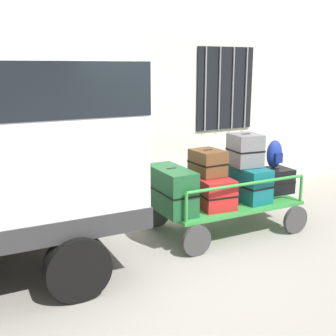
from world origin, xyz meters
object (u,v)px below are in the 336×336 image
object	(u,v)px
suitcase_midright_bottom	(275,180)
suitcase_center_middle	(245,150)
backpack	(275,154)
suitcase_midleft_bottom	(209,190)
suitcase_midleft_middle	(208,163)
suitcase_center_bottom	(244,182)
suitcase_left_bottom	(171,190)
luggage_cart	(225,206)

from	to	relation	value
suitcase_midright_bottom	suitcase_center_middle	bearing A→B (deg)	-177.81
suitcase_center_middle	backpack	xyz separation A→B (m)	(0.62, 0.06, -0.14)
suitcase_midleft_bottom	suitcase_midleft_middle	distance (m)	0.40
suitcase_midleft_middle	suitcase_center_bottom	world-z (taller)	suitcase_midleft_middle
suitcase_midleft_middle	suitcase_center_bottom	distance (m)	0.72
suitcase_midright_bottom	suitcase_midleft_bottom	bearing A→B (deg)	-178.46
suitcase_midleft_middle	backpack	size ratio (longest dim) A/B	1.14
suitcase_midright_bottom	backpack	distance (m)	0.42
suitcase_midleft_bottom	suitcase_center_middle	size ratio (longest dim) A/B	1.90
suitcase_left_bottom	suitcase_midleft_bottom	world-z (taller)	suitcase_left_bottom
suitcase_left_bottom	suitcase_center_middle	world-z (taller)	suitcase_center_middle
suitcase_midleft_bottom	suitcase_center_bottom	size ratio (longest dim) A/B	1.02
suitcase_left_bottom	suitcase_midright_bottom	distance (m)	1.87
luggage_cart	suitcase_center_bottom	distance (m)	0.46
suitcase_midleft_bottom	suitcase_midright_bottom	bearing A→B (deg)	1.54
backpack	suitcase_center_bottom	bearing A→B (deg)	-174.18
luggage_cart	suitcase_center_bottom	bearing A→B (deg)	-4.58
suitcase_left_bottom	suitcase_center_bottom	xyz separation A→B (m)	(1.24, 0.01, -0.05)
suitcase_midleft_bottom	luggage_cart	bearing A→B (deg)	5.20
suitcase_midleft_middle	backpack	bearing A→B (deg)	0.59
suitcase_midleft_middle	backpack	distance (m)	1.24
suitcase_left_bottom	suitcase_midleft_bottom	size ratio (longest dim) A/B	0.96
suitcase_midleft_bottom	backpack	bearing A→B (deg)	3.06
suitcase_midleft_bottom	suitcase_center_bottom	xyz separation A→B (m)	(0.62, 0.00, 0.04)
suitcase_midleft_middle	suitcase_midright_bottom	xyz separation A→B (m)	(1.24, -0.02, -0.41)
suitcase_midleft_bottom	suitcase_center_bottom	world-z (taller)	suitcase_center_bottom
suitcase_midleft_middle	suitcase_center_middle	world-z (taller)	suitcase_center_middle
luggage_cart	suitcase_midright_bottom	xyz separation A→B (m)	(0.93, 0.01, 0.28)
suitcase_midleft_bottom	suitcase_center_middle	xyz separation A→B (m)	(0.62, 0.01, 0.53)
suitcase_center_bottom	suitcase_center_middle	xyz separation A→B (m)	(0.00, 0.01, 0.49)
suitcase_center_bottom	backpack	bearing A→B (deg)	5.82
luggage_cart	backpack	size ratio (longest dim) A/B	4.78
suitcase_midleft_middle	backpack	xyz separation A→B (m)	(1.24, 0.01, 0.00)
luggage_cart	suitcase_center_bottom	world-z (taller)	suitcase_center_bottom
suitcase_center_middle	suitcase_midright_bottom	distance (m)	0.83
luggage_cart	suitcase_midright_bottom	distance (m)	0.97
suitcase_center_bottom	suitcase_midleft_bottom	bearing A→B (deg)	-179.69
suitcase_center_bottom	suitcase_center_middle	distance (m)	0.49
luggage_cart	suitcase_midleft_bottom	distance (m)	0.43
suitcase_left_bottom	backpack	distance (m)	1.88
suitcase_midright_bottom	suitcase_left_bottom	bearing A→B (deg)	-178.69
suitcase_center_middle	luggage_cart	bearing A→B (deg)	176.56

